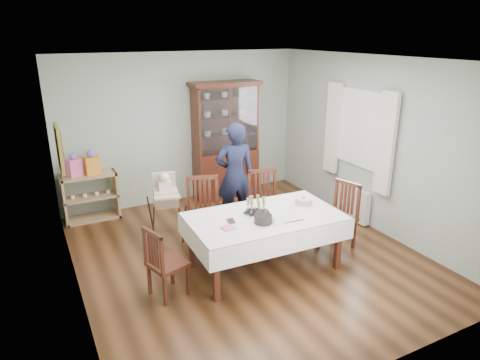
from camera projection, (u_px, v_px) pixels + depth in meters
floor at (246, 254)px, 6.13m from camera, size 5.00×5.00×0.00m
room_shell at (229, 130)px, 6.01m from camera, size 5.00×5.00×5.00m
dining_table at (264, 241)px, 5.68m from camera, size 2.04×1.22×0.76m
china_cabinet at (226, 139)px, 7.98m from camera, size 1.30×0.48×2.18m
sideboard at (91, 197)px, 7.16m from camera, size 0.90×0.38×0.80m
picture_frame at (59, 148)px, 5.30m from camera, size 0.04×0.48×0.58m
window at (361, 129)px, 6.82m from camera, size 0.04×1.02×1.22m
curtain_left at (386, 144)px, 6.31m from camera, size 0.07×0.30×1.55m
curtain_right at (333, 128)px, 7.35m from camera, size 0.07×0.30×1.55m
radiator at (351, 202)px, 7.21m from camera, size 0.10×0.80×0.55m
chair_far_left at (205, 230)px, 6.16m from camera, size 0.60×0.60×1.07m
chair_far_right at (264, 219)px, 6.55m from camera, size 0.58×0.58×1.04m
chair_end_left at (167, 275)px, 5.11m from camera, size 0.50×0.50×0.90m
chair_end_right at (338, 229)px, 6.24m from camera, size 0.55×0.55×0.98m
woman at (235, 176)px, 6.79m from camera, size 0.71×0.55×1.71m
high_chair at (167, 214)px, 6.46m from camera, size 0.56×0.56×1.07m
champagne_tray at (256, 209)px, 5.60m from camera, size 0.35×0.35×0.21m
birthday_cake at (304, 202)px, 5.88m from camera, size 0.26×0.26×0.18m
plate_stack_dark at (263, 219)px, 5.32m from camera, size 0.25×0.25×0.11m
plate_stack_white at (277, 219)px, 5.36m from camera, size 0.21×0.21×0.08m
napkin_stack at (228, 228)px, 5.18m from camera, size 0.16×0.16×0.02m
cutlery at (228, 222)px, 5.36m from camera, size 0.16×0.20×0.01m
cake_knife at (294, 221)px, 5.37m from camera, size 0.28×0.05×0.01m
gift_bag_pink at (74, 166)px, 6.87m from camera, size 0.25×0.21×0.39m
gift_bag_orange at (92, 163)px, 6.98m from camera, size 0.25×0.19×0.42m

